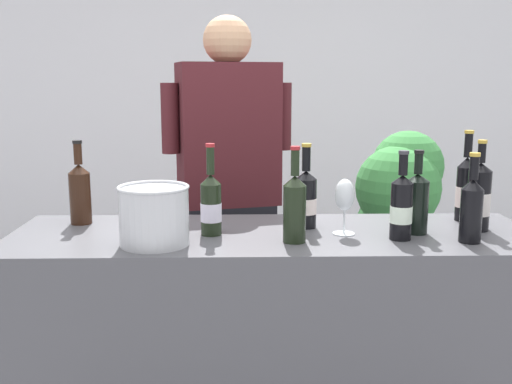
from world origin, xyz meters
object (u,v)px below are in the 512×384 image
wine_bottle_7 (471,208)px  wine_bottle_5 (211,204)px  wine_bottle_4 (417,202)px  ice_bucket (154,215)px  wine_bottle_8 (479,197)px  potted_shrub (394,216)px  person_server (229,215)px  wine_bottle_0 (295,206)px  wine_bottle_6 (80,192)px  wine_bottle_3 (401,207)px  wine_glass (345,197)px  wine_bottle_2 (466,188)px  wine_bottle_1 (306,198)px

wine_bottle_7 → wine_bottle_5: bearing=172.3°
wine_bottle_4 → ice_bucket: size_ratio=1.26×
wine_bottle_5 → wine_bottle_8: bearing=2.6°
potted_shrub → wine_bottle_8: bearing=-85.7°
wine_bottle_5 → potted_shrub: (0.90, 0.96, -0.27)m
wine_bottle_8 → potted_shrub: size_ratio=0.27×
person_server → wine_bottle_4: bearing=-44.5°
wine_bottle_0 → potted_shrub: bearing=59.9°
wine_bottle_0 → potted_shrub: (0.62, 1.06, -0.28)m
wine_bottle_0 → wine_bottle_6: (-0.79, 0.28, 0.00)m
person_server → wine_bottle_0: bearing=-72.9°
potted_shrub → wine_bottle_7: bearing=-91.1°
wine_bottle_3 → person_server: size_ratio=0.17×
wine_glass → person_server: 0.84m
wine_bottle_0 → wine_bottle_4: (0.45, 0.11, -0.01)m
wine_bottle_4 → ice_bucket: 0.93m
wine_bottle_3 → potted_shrub: (0.25, 1.04, -0.27)m
wine_bottle_8 → wine_bottle_7: bearing=-118.5°
ice_bucket → potted_shrub: (1.09, 1.09, -0.26)m
ice_bucket → wine_bottle_0: bearing=2.7°
wine_bottle_2 → wine_bottle_8: wine_bottle_2 is taller
wine_glass → wine_bottle_4: bearing=1.9°
wine_bottle_2 → ice_bucket: (-1.16, -0.32, -0.03)m
wine_bottle_3 → person_server: bearing=128.9°
ice_bucket → wine_bottle_3: bearing=3.3°
wine_bottle_7 → wine_bottle_3: bearing=169.5°
wine_bottle_5 → potted_shrub: wine_bottle_5 is taller
wine_bottle_3 → wine_bottle_4: (0.08, 0.08, 0.00)m
wine_bottle_0 → wine_bottle_3: bearing=4.0°
wine_bottle_0 → wine_bottle_4: 0.46m
wine_bottle_0 → wine_bottle_5: wine_bottle_0 is taller
ice_bucket → wine_bottle_2: bearing=15.4°
wine_bottle_5 → person_server: 0.71m
person_server → wine_bottle_1: bearing=-62.7°
wine_bottle_1 → wine_bottle_7: wine_bottle_1 is taller
wine_bottle_4 → wine_bottle_6: bearing=172.0°
wine_bottle_0 → wine_bottle_8: size_ratio=0.99×
wine_bottle_3 → wine_bottle_6: 1.19m
wine_bottle_1 → wine_bottle_4: bearing=-13.8°
wine_bottle_7 → wine_glass: size_ratio=1.53×
wine_bottle_3 → wine_bottle_5: wine_bottle_5 is taller
wine_glass → person_server: person_server is taller
wine_bottle_5 → person_server: size_ratio=0.18×
wine_bottle_3 → ice_bucket: (-0.84, -0.05, -0.01)m
wine_bottle_1 → person_server: 0.68m
wine_bottle_5 → ice_bucket: wine_bottle_5 is taller
wine_bottle_5 → wine_bottle_6: wine_bottle_5 is taller
wine_glass → wine_bottle_3: bearing=-21.7°
wine_bottle_2 → potted_shrub: (-0.08, 0.76, -0.29)m
ice_bucket → person_server: (0.23, 0.81, -0.19)m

